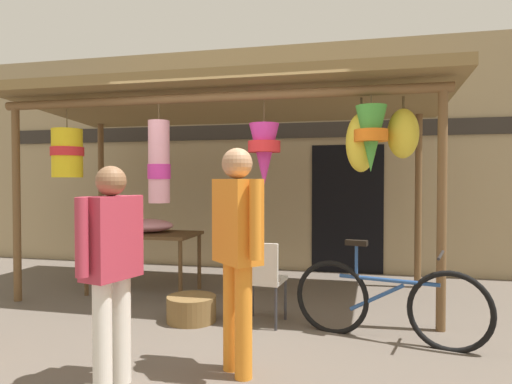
# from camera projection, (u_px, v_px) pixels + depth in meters

# --- Properties ---
(ground_plane) EXTENTS (30.00, 30.00, 0.00)m
(ground_plane) POSITION_uv_depth(u_px,v_px,m) (228.00, 317.00, 4.76)
(ground_plane) COLOR #60564C
(shop_facade) EXTENTS (10.70, 0.29, 3.62)m
(shop_facade) POSITION_uv_depth(u_px,v_px,m) (276.00, 159.00, 7.40)
(shop_facade) COLOR #9E8966
(shop_facade) RESTS_ON ground_plane
(market_stall_canopy) EXTENTS (5.27, 2.31, 2.59)m
(market_stall_canopy) POSITION_uv_depth(u_px,v_px,m) (231.00, 113.00, 5.52)
(market_stall_canopy) COLOR brown
(market_stall_canopy) RESTS_ON ground_plane
(display_table) EXTENTS (1.36, 0.75, 0.77)m
(display_table) POSITION_uv_depth(u_px,v_px,m) (144.00, 239.00, 5.82)
(display_table) COLOR brown
(display_table) RESTS_ON ground_plane
(flower_heap_on_table) EXTENTS (0.76, 0.53, 0.17)m
(flower_heap_on_table) POSITION_uv_depth(u_px,v_px,m) (146.00, 225.00, 5.87)
(flower_heap_on_table) COLOR pink
(flower_heap_on_table) RESTS_ON display_table
(folding_chair) EXTENTS (0.44, 0.44, 0.84)m
(folding_chair) POSITION_uv_depth(u_px,v_px,m) (261.00, 275.00, 4.49)
(folding_chair) COLOR beige
(folding_chair) RESTS_ON ground_plane
(wicker_basket_by_table) EXTENTS (0.51, 0.51, 0.26)m
(wicker_basket_by_table) POSITION_uv_depth(u_px,v_px,m) (191.00, 309.00, 4.63)
(wicker_basket_by_table) COLOR brown
(wicker_basket_by_table) RESTS_ON ground_plane
(parked_bicycle) EXTENTS (1.71, 0.56, 0.92)m
(parked_bicycle) POSITION_uv_depth(u_px,v_px,m) (387.00, 302.00, 4.06)
(parked_bicycle) COLOR black
(parked_bicycle) RESTS_ON ground_plane
(vendor_in_orange) EXTENTS (0.44, 0.44, 1.69)m
(vendor_in_orange) POSITION_uv_depth(u_px,v_px,m) (237.00, 241.00, 3.35)
(vendor_in_orange) COLOR orange
(vendor_in_orange) RESTS_ON ground_plane
(passerby_at_right) EXTENTS (0.32, 0.58, 1.55)m
(passerby_at_right) POSITION_uv_depth(u_px,v_px,m) (112.00, 258.00, 3.14)
(passerby_at_right) COLOR silver
(passerby_at_right) RESTS_ON ground_plane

